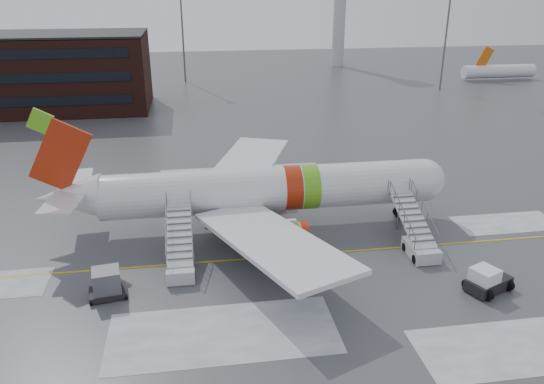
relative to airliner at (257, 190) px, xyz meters
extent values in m
plane|color=#494C4F|center=(1.96, -4.67, -3.42)|extent=(260.00, 260.00, 0.00)
cylinder|color=silver|center=(0.95, 0.00, 0.08)|extent=(28.00, 3.80, 3.80)
sphere|color=silver|center=(14.95, 0.00, 0.08)|extent=(3.80, 3.80, 3.80)
cube|color=black|center=(16.00, 0.00, 0.58)|extent=(1.09, 1.60, 0.97)
cone|color=silver|center=(-15.45, 0.00, 0.33)|extent=(5.20, 3.72, 3.72)
cube|color=#A9250D|center=(-15.55, 0.00, 3.88)|extent=(5.27, 0.30, 6.09)
cube|color=#61B41C|center=(-16.65, 0.00, 6.68)|extent=(2.16, 0.26, 2.16)
cube|color=silver|center=(-15.25, 2.60, 0.98)|extent=(3.07, 4.85, 0.18)
cube|color=silver|center=(-15.25, -2.60, 0.98)|extent=(3.07, 4.85, 0.18)
cube|color=silver|center=(-0.05, 8.50, -0.52)|extent=(10.72, 15.97, 1.13)
cube|color=silver|center=(-0.05, -8.50, -0.52)|extent=(10.72, 15.97, 1.13)
cylinder|color=silver|center=(1.45, 5.20, -1.87)|extent=(3.40, 2.10, 2.10)
cylinder|color=silver|center=(1.45, -5.20, -1.87)|extent=(3.40, 2.10, 2.10)
cylinder|color=#595B60|center=(12.95, 0.00, -2.52)|extent=(0.20, 0.20, 1.80)
cylinder|color=black|center=(12.95, 0.00, -2.97)|extent=(0.90, 0.56, 0.90)
cylinder|color=black|center=(0.45, 2.40, -2.97)|extent=(0.90, 0.56, 0.90)
cylinder|color=black|center=(0.45, -2.40, -2.97)|extent=(0.90, 0.56, 0.90)
cube|color=#B7BABE|center=(11.91, -7.30, -2.87)|extent=(2.00, 3.20, 1.00)
cube|color=#B7BABE|center=(11.91, -5.20, -1.19)|extent=(1.90, 5.87, 2.52)
cube|color=#B7BABE|center=(11.91, -1.90, -0.02)|extent=(1.90, 1.40, 0.15)
cylinder|color=#595B60|center=(11.91, -2.30, -1.72)|extent=(0.16, 0.16, 3.40)
cylinder|color=black|center=(11.01, -8.30, -3.07)|extent=(0.25, 0.70, 0.70)
cylinder|color=black|center=(12.81, -6.30, -3.07)|extent=(0.25, 0.70, 0.70)
cube|color=#B6B8BE|center=(-6.62, -7.30, -2.87)|extent=(2.00, 3.20, 1.00)
cube|color=#B6B8BE|center=(-6.62, -5.20, -1.19)|extent=(1.90, 5.87, 2.52)
cube|color=#B6B8BE|center=(-6.62, -1.90, -0.02)|extent=(1.90, 1.40, 0.15)
cylinder|color=#595B60|center=(-6.62, -2.30, -1.72)|extent=(0.16, 0.16, 3.40)
cylinder|color=black|center=(-7.52, -8.30, -3.07)|extent=(0.25, 0.70, 0.70)
cylinder|color=black|center=(-5.72, -6.30, -3.07)|extent=(0.25, 0.70, 0.70)
cube|color=black|center=(14.53, -12.61, -2.90)|extent=(3.62, 2.87, 0.80)
cube|color=white|center=(14.01, -12.84, -2.10)|extent=(2.11, 2.11, 1.03)
cube|color=black|center=(14.01, -12.84, -1.70)|extent=(1.86, 1.92, 0.17)
cylinder|color=black|center=(13.81, -13.80, -3.02)|extent=(0.64, 0.87, 0.80)
cylinder|color=black|center=(15.90, -12.88, -3.02)|extent=(0.64, 0.87, 0.80)
cylinder|color=black|center=(13.16, -12.34, -3.02)|extent=(0.64, 0.87, 0.80)
cylinder|color=black|center=(15.25, -11.41, -3.02)|extent=(0.64, 0.87, 0.80)
cube|color=black|center=(-11.52, -9.38, -3.14)|extent=(2.73, 2.17, 0.39)
cube|color=#54555B|center=(-11.52, -9.38, -2.24)|extent=(2.04, 1.95, 1.69)
cylinder|color=black|center=(-12.65, -10.16, -3.25)|extent=(0.25, 0.37, 0.34)
cylinder|color=black|center=(-10.40, -8.59, -3.25)|extent=(0.25, 0.37, 0.34)
cylinder|color=#B2B5BA|center=(31.96, 90.33, 10.58)|extent=(3.00, 3.00, 28.00)
cylinder|color=#595B60|center=(43.96, 57.33, 6.18)|extent=(0.36, 0.36, 19.20)
cylinder|color=#595B60|center=(-6.04, 73.33, 6.18)|extent=(0.36, 0.36, 19.20)
camera|label=1|loc=(-5.21, -41.72, 16.68)|focal=35.00mm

